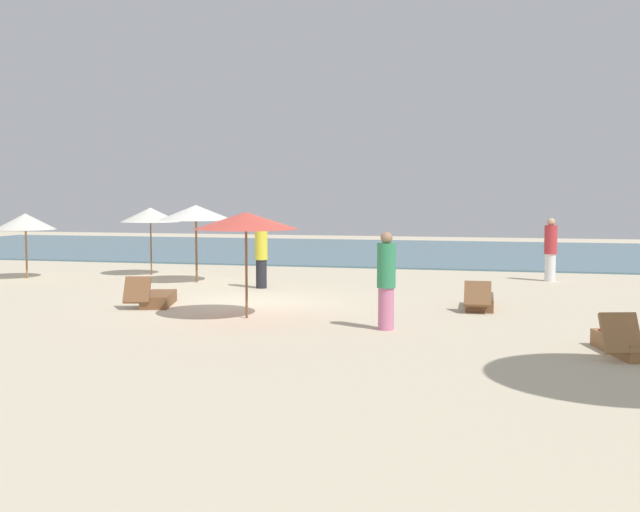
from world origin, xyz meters
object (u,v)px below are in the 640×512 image
lounger_3 (479,301)px  umbrella_2 (196,213)px  person_1 (386,280)px  person_2 (550,249)px  lounger_0 (157,298)px  lounger_2 (627,343)px  person_0 (261,255)px  umbrella_1 (25,222)px  umbrella_3 (246,221)px  umbrella_0 (150,215)px

lounger_3 → umbrella_2: bearing=158.1°
person_1 → person_2: 9.84m
lounger_0 → lounger_3: (7.19, 1.31, 0.01)m
umbrella_2 → lounger_2: (10.63, -7.72, -1.85)m
umbrella_2 → person_0: size_ratio=1.25×
person_1 → lounger_3: bearing=63.0°
umbrella_1 → lounger_3: 14.04m
lounger_2 → person_0: 10.84m
lounger_2 → person_0: (-8.36, 6.85, 0.73)m
umbrella_1 → lounger_3: size_ratio=1.15×
lounger_3 → lounger_0: bearing=-169.7°
lounger_0 → person_1: size_ratio=0.96×
lounger_2 → lounger_3: size_ratio=1.01×
lounger_3 → umbrella_3: bearing=-151.7°
umbrella_1 → lounger_0: bearing=-34.0°
umbrella_1 → lounger_2: bearing=-24.9°
umbrella_3 → person_0: size_ratio=1.21×
lounger_2 → lounger_3: (-2.45, 4.44, -0.00)m
person_0 → umbrella_2: bearing=158.9°
lounger_0 → person_2: bearing=39.4°
umbrella_3 → lounger_2: (7.05, -1.96, -1.83)m
lounger_0 → lounger_3: bearing=10.3°
umbrella_0 → lounger_2: (12.85, -9.31, -1.73)m
lounger_2 → person_1: size_ratio=0.94×
lounger_2 → umbrella_3: bearing=164.5°
person_1 → lounger_0: bearing=161.8°
umbrella_0 → person_0: size_ratio=1.19×
lounger_2 → lounger_3: 5.07m
umbrella_3 → person_2: size_ratio=1.17×
person_1 → person_2: person_2 is taller
umbrella_3 → person_0: 5.19m
umbrella_2 → umbrella_3: umbrella_2 is taller
umbrella_1 → person_0: size_ratio=1.10×
umbrella_0 → umbrella_2: (2.22, -1.58, 0.12)m
umbrella_0 → umbrella_3: umbrella_3 is taller
umbrella_2 → person_0: umbrella_2 is taller
umbrella_1 → person_0: bearing=-4.6°
person_0 → umbrella_3: bearing=-75.0°
lounger_2 → lounger_3: bearing=118.9°
umbrella_2 → umbrella_3: (3.58, -5.77, -0.02)m
umbrella_2 → person_1: bearing=-44.4°
umbrella_0 → lounger_0: (3.21, -6.18, -1.74)m
umbrella_2 → person_2: size_ratio=1.21×
lounger_0 → person_0: person_0 is taller
lounger_2 → person_2: 10.57m
umbrella_0 → lounger_0: bearing=-62.6°
umbrella_1 → person_2: bearing=11.2°
umbrella_2 → person_1: umbrella_2 is taller
umbrella_0 → person_0: (4.49, -2.46, -1.00)m
umbrella_1 → lounger_0: umbrella_1 is taller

